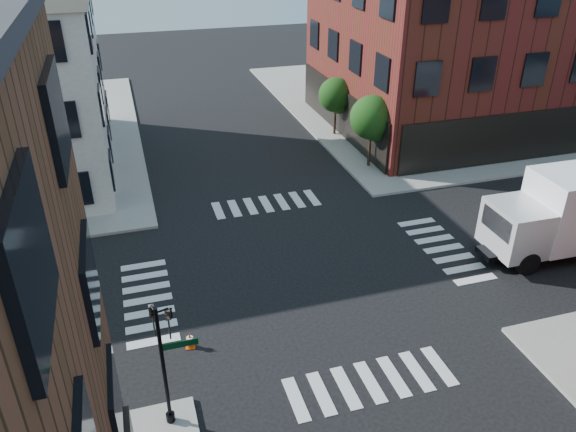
# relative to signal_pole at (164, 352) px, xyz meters

# --- Properties ---
(ground) EXTENTS (120.00, 120.00, 0.00)m
(ground) POSITION_rel_signal_pole_xyz_m (6.72, 6.68, -2.86)
(ground) COLOR black
(ground) RESTS_ON ground
(sidewalk_ne) EXTENTS (30.00, 30.00, 0.15)m
(sidewalk_ne) POSITION_rel_signal_pole_xyz_m (27.72, 27.68, -2.78)
(sidewalk_ne) COLOR gray
(sidewalk_ne) RESTS_ON ground
(building_ne) EXTENTS (25.00, 16.00, 12.00)m
(building_ne) POSITION_rel_signal_pole_xyz_m (27.22, 22.68, 3.14)
(building_ne) COLOR #4F1F13
(building_ne) RESTS_ON ground
(tree_near) EXTENTS (2.69, 2.69, 4.49)m
(tree_near) POSITION_rel_signal_pole_xyz_m (14.28, 16.65, 0.30)
(tree_near) COLOR black
(tree_near) RESTS_ON ground
(tree_far) EXTENTS (2.43, 2.43, 4.07)m
(tree_far) POSITION_rel_signal_pole_xyz_m (14.28, 22.65, 0.02)
(tree_far) COLOR black
(tree_far) RESTS_ON ground
(signal_pole) EXTENTS (1.29, 1.24, 4.60)m
(signal_pole) POSITION_rel_signal_pole_xyz_m (0.00, 0.00, 0.00)
(signal_pole) COLOR black
(signal_pole) RESTS_ON ground
(traffic_cone) EXTENTS (0.40, 0.40, 0.65)m
(traffic_cone) POSITION_rel_signal_pole_xyz_m (1.02, 3.29, -2.55)
(traffic_cone) COLOR #DA4509
(traffic_cone) RESTS_ON ground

